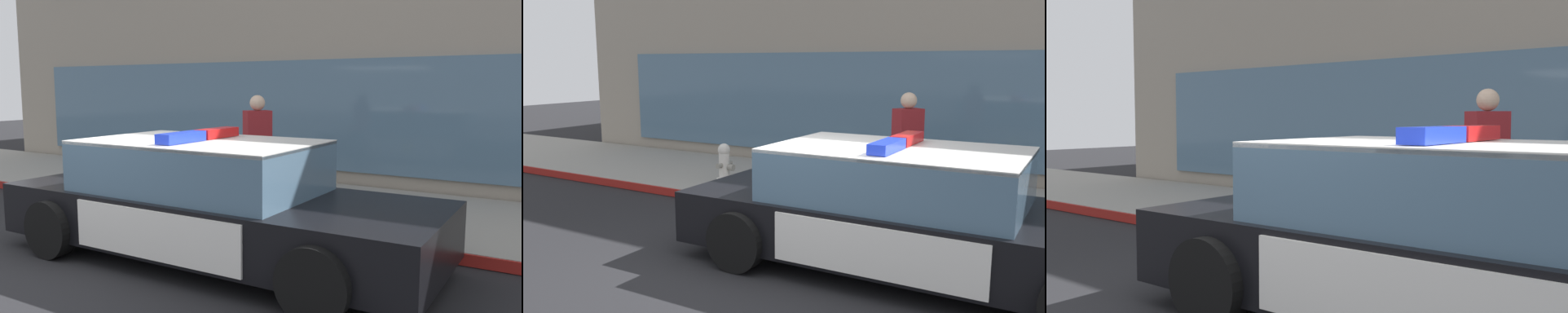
{
  "view_description": "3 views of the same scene",
  "coord_description": "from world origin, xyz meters",
  "views": [
    {
      "loc": [
        4.9,
        -3.97,
        1.99
      ],
      "look_at": [
        0.9,
        2.52,
        0.99
      ],
      "focal_mm": 36.62,
      "sensor_mm": 36.0,
      "label": 1
    },
    {
      "loc": [
        3.07,
        -4.84,
        2.29
      ],
      "look_at": [
        -1.38,
        2.62,
        0.8
      ],
      "focal_mm": 37.75,
      "sensor_mm": 36.0,
      "label": 2
    },
    {
      "loc": [
        2.86,
        -3.08,
        1.56
      ],
      "look_at": [
        -0.71,
        1.5,
        1.17
      ],
      "focal_mm": 40.78,
      "sensor_mm": 36.0,
      "label": 3
    }
  ],
  "objects": [
    {
      "name": "fire_hydrant",
      "position": [
        -2.76,
        2.87,
        0.5
      ],
      "size": [
        0.34,
        0.39,
        0.73
      ],
      "color": "silver",
      "rests_on": "sidewalk"
    },
    {
      "name": "sidewalk",
      "position": [
        0.0,
        3.72,
        0.07
      ],
      "size": [
        48.0,
        3.21,
        0.15
      ],
      "primitive_type": "cube",
      "color": "gray",
      "rests_on": "ground"
    },
    {
      "name": "police_cruiser",
      "position": [
        1.26,
        0.84,
        0.68
      ],
      "size": [
        5.16,
        2.15,
        1.49
      ],
      "rotation": [
        0.0,
        0.0,
        0.01
      ],
      "color": "black",
      "rests_on": "ground"
    },
    {
      "name": "pedestrian_on_sidewalk",
      "position": [
        0.51,
        3.07,
        1.01
      ],
      "size": [
        0.45,
        0.48,
        1.71
      ],
      "rotation": [
        0.0,
        0.0,
        5.63
      ],
      "color": "#23232D",
      "rests_on": "sidewalk"
    },
    {
      "name": "curb_red_paint",
      "position": [
        0.0,
        2.1,
        0.08
      ],
      "size": [
        28.8,
        0.04,
        0.14
      ],
      "primitive_type": "cube",
      "color": "maroon",
      "rests_on": "ground"
    }
  ]
}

